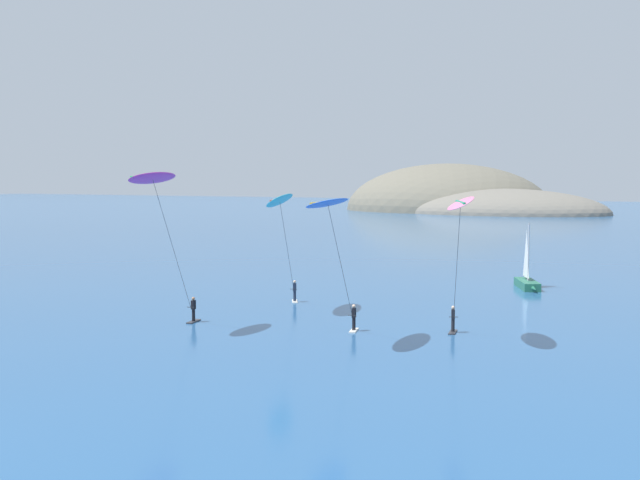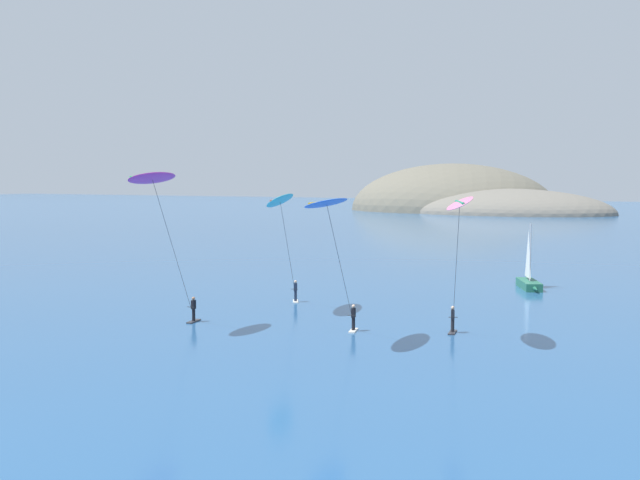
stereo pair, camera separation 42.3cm
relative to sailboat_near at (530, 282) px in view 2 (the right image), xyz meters
The scene contains 6 objects.
headland_island 154.48m from the sailboat_near, 107.43° to the left, with size 74.75×55.43×26.32m.
sailboat_near is the anchor object (origin of this frame).
kitesurfer_blue 30.03m from the sailboat_near, 101.99° to the right, with size 2.07×8.56×8.66m.
kitesurfer_magenta 35.40m from the sailboat_near, 120.19° to the right, with size 1.58×7.57×10.16m.
kitesurfer_pink 25.94m from the sailboat_near, 88.60° to the right, with size 3.20×6.70×8.75m.
kitesurfer_cyan 25.00m from the sailboat_near, 125.70° to the right, with size 3.17×8.36×8.65m.
Camera 2 is at (26.26, -18.40, 9.90)m, focal length 45.00 mm.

